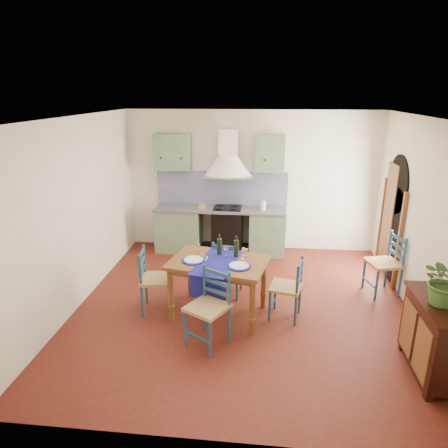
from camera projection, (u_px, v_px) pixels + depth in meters
The scene contains 13 objects.
floor at pixel (243, 306), 6.11m from camera, with size 5.00×5.00×0.00m, color #46160F.
back_wall at pixel (227, 200), 7.99m from camera, with size 5.00×0.96×2.80m.
right_wall at pixel (420, 223), 5.70m from camera, with size 0.26×5.00×2.80m.
left_wall at pixel (76, 214), 5.92m from camera, with size 0.04×5.00×2.80m, color white.
ceiling at pixel (246, 118), 5.22m from camera, with size 5.00×5.00×0.01m, color white.
dining_table at pixel (218, 267), 5.67m from camera, with size 1.49×1.16×1.17m.
chair_near at pixel (209, 307), 5.08m from camera, with size 0.64×0.64×1.00m.
chair_far at pixel (227, 267), 6.31m from camera, with size 0.49×0.49×0.95m.
chair_left at pixel (154, 280), 5.85m from camera, with size 0.52×0.52×0.98m.
chair_right at pixel (288, 288), 5.68m from camera, with size 0.51×0.51×0.91m.
chair_spare at pixel (386, 264), 6.36m from camera, with size 0.58×0.58×1.00m.
sideboard at pixel (436, 336), 4.51m from camera, with size 0.50×1.05×0.94m.
potted_plant at pixel (446, 281), 4.25m from camera, with size 0.50×0.44×0.56m, color #3C6429.
Camera 1 is at (0.28, -5.39, 3.14)m, focal length 32.00 mm.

